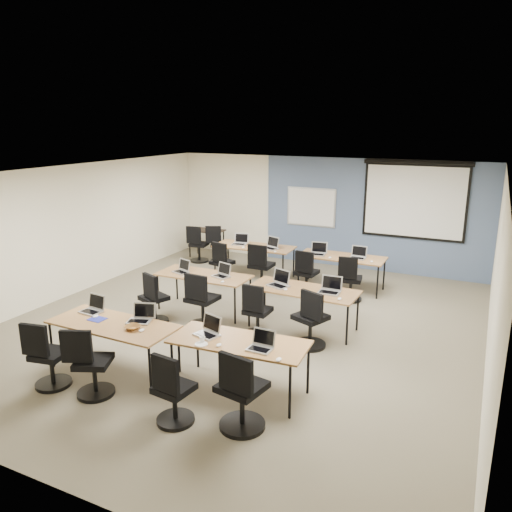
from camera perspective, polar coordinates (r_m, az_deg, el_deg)
The scene contains 58 objects.
floor at distance 9.08m, azimuth -1.58°, elevation -7.85°, with size 8.00×9.00×0.02m, color #6B6354.
ceiling at distance 8.40m, azimuth -1.71°, elevation 9.37°, with size 8.00×9.00×0.02m, color white.
wall_back at distance 12.72m, azimuth 7.70°, elevation 5.06°, with size 8.00×0.04×2.70m, color beige.
wall_front at distance 5.30m, azimuth -24.92°, elevation -10.82°, with size 8.00×0.04×2.70m, color beige.
wall_left at distance 11.01m, azimuth -20.51°, elevation 2.68°, with size 0.04×9.00×2.70m, color beige.
wall_right at distance 7.75m, azimuth 25.74°, elevation -2.86°, with size 0.04×9.00×2.70m, color beige.
blue_accent_panel at distance 12.37m, azimuth 13.18°, elevation 4.52°, with size 5.50×0.04×2.70m, color #3D5977.
whiteboard at distance 12.73m, azimuth 6.32°, elevation 5.57°, with size 1.28×0.03×0.98m.
projector_screen at distance 12.06m, azimuth 17.69°, elevation 6.52°, with size 2.40×0.10×1.82m.
training_table_front_left at distance 7.55m, azimuth -16.04°, elevation -7.69°, with size 1.91×0.80×0.73m.
training_table_front_right at distance 6.73m, azimuth -1.94°, elevation -10.00°, with size 1.84×0.77×0.73m.
training_table_mid_left at distance 9.54m, azimuth -6.02°, elevation -2.38°, with size 1.80×0.75×0.73m.
training_table_mid_right at distance 8.72m, azimuth 5.43°, elevation -4.05°, with size 1.90×0.79×0.73m.
training_table_back_left at distance 11.66m, azimuth -0.24°, elevation 0.95°, with size 1.87×0.78×0.73m.
training_table_back_right at distance 10.92m, azimuth 9.76°, elevation -0.25°, with size 1.85×0.77×0.73m.
laptop_0 at distance 8.05m, azimuth -18.13°, elevation -5.63°, with size 0.33×0.28×0.25m.
mouse_0 at distance 7.83m, azimuth -17.86°, elevation -6.58°, with size 0.07×0.10×0.04m, color white.
task_chair_0 at distance 7.49m, azimuth -22.75°, elevation -10.94°, with size 0.49×0.49×0.97m.
laptop_1 at distance 7.50m, azimuth -13.01°, elevation -6.80°, with size 0.33×0.28×0.25m.
mouse_1 at distance 7.17m, azimuth -12.94°, elevation -8.27°, with size 0.06×0.10×0.04m, color white.
task_chair_1 at distance 7.07m, azimuth -18.45°, elevation -12.07°, with size 0.53×0.50×0.98m.
laptop_2 at distance 6.90m, azimuth -5.44°, elevation -8.42°, with size 0.33×0.28×0.25m.
mouse_2 at distance 6.57m, azimuth -4.27°, elevation -10.12°, with size 0.06×0.10×0.03m, color white.
task_chair_2 at distance 6.25m, azimuth -9.54°, elevation -15.40°, with size 0.47×0.47×0.95m.
laptop_3 at distance 6.46m, azimuth 0.60°, elevation -10.07°, with size 0.31×0.26×0.24m.
mouse_3 at distance 6.20m, azimuth 2.61°, elevation -11.73°, with size 0.07×0.10×0.04m, color white.
task_chair_3 at distance 6.05m, azimuth -1.77°, elevation -15.81°, with size 0.56×0.56×1.04m.
laptop_4 at distance 9.73m, azimuth -8.45°, elevation -1.48°, with size 0.31×0.26×0.24m.
mouse_4 at distance 9.45m, azimuth -8.15°, elevation -2.26°, with size 0.06×0.10×0.04m, color white.
task_chair_4 at distance 9.18m, azimuth -11.64°, elevation -5.23°, with size 0.51×0.48×0.97m.
laptop_5 at distance 9.38m, azimuth -3.88°, elevation -1.97°, with size 0.32×0.27×0.24m.
mouse_5 at distance 9.04m, azimuth -3.85°, elevation -2.95°, with size 0.06×0.09×0.03m, color white.
task_chair_5 at distance 8.85m, azimuth -6.28°, elevation -5.58°, with size 0.55×0.55×1.03m.
laptop_6 at distance 8.85m, azimuth 2.69°, elevation -2.97°, with size 0.36×0.31×0.27m.
mouse_6 at distance 8.63m, azimuth 3.41°, elevation -3.84°, with size 0.06×0.09×0.03m, color white.
task_chair_6 at distance 8.45m, azimuth 0.05°, elevation -6.77°, with size 0.47×0.47×0.95m.
laptop_7 at distance 8.59m, azimuth 8.46°, elevation -3.69°, with size 0.36×0.30×0.27m.
mouse_7 at distance 8.28m, azimuth 9.52°, elevation -4.85°, with size 0.07×0.10×0.04m, color white.
task_chair_7 at distance 8.10m, azimuth 6.26°, elevation -7.68°, with size 0.55×0.52×1.00m.
laptop_8 at distance 11.80m, azimuth -1.85°, elevation 1.64°, with size 0.33×0.28×0.25m.
mouse_8 at distance 11.48m, azimuth -1.45°, elevation 1.00°, with size 0.06×0.10×0.03m, color white.
task_chair_8 at distance 11.23m, azimuth -3.96°, elevation -1.16°, with size 0.49×0.49×0.97m.
laptop_9 at distance 11.41m, azimuth 1.76°, elevation 1.18°, with size 0.35×0.29×0.26m.
mouse_9 at distance 11.11m, azimuth 2.20°, elevation 0.51°, with size 0.05×0.09×0.03m, color white.
task_chair_9 at distance 10.85m, azimuth 0.52°, elevation -1.60°, with size 0.54×0.54×1.02m.
laptop_10 at distance 10.97m, azimuth 7.08°, elevation 0.51°, with size 0.35×0.30×0.26m.
mouse_10 at distance 10.73m, azimuth 8.45°, elevation -0.17°, with size 0.06×0.09×0.03m, color white.
task_chair_10 at distance 10.51m, azimuth 5.70°, elevation -2.34°, with size 0.49×0.49×0.98m.
laptop_11 at distance 10.82m, azimuth 11.59°, elevation 0.09°, with size 0.33×0.28×0.25m.
mouse_11 at distance 10.59m, azimuth 13.09°, elevation -0.61°, with size 0.06×0.09×0.03m, color white.
task_chair_11 at distance 10.28m, azimuth 10.68°, elevation -3.00°, with size 0.47×0.47×0.95m.
blue_mousepad at distance 7.75m, azimuth -17.69°, elevation -6.88°, with size 0.24×0.20×0.01m, color navy.
snack_bowl at distance 7.26m, azimuth -13.91°, elevation -7.93°, with size 0.21×0.21×0.05m, color brown.
snack_plate at distance 6.64m, azimuth -6.28°, elevation -9.98°, with size 0.17×0.17×0.01m, color white.
coffee_cup at distance 6.67m, azimuth -6.15°, elevation -9.53°, with size 0.06×0.06×0.06m, color silver.
utility_table at distance 13.40m, azimuth -5.69°, elevation 2.62°, with size 0.94×0.52×0.75m.
spare_chair_a at distance 12.93m, azimuth -4.35°, elevation 1.02°, with size 0.52×0.49×0.98m.
spare_chair_b at distance 13.00m, azimuth -6.68°, elevation 1.01°, with size 0.48×0.48×0.96m.
Camera 1 is at (3.83, -7.43, 3.54)m, focal length 35.00 mm.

